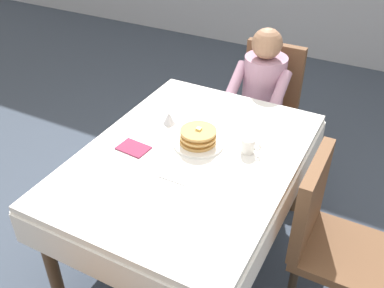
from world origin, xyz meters
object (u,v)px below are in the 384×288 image
object	(u,v)px
dining_table_main	(190,168)
chair_right_side	(326,231)
cup_coffee	(248,145)
knife_right_of_plate	(228,155)
spoon_near_edge	(171,180)
diner_person	(262,91)
plate_breakfast	(198,143)
breakfast_stack	(198,136)
chair_diner	(267,98)
fork_left_of_plate	(167,137)
syrup_pitcher	(169,118)

from	to	relation	value
dining_table_main	chair_right_side	bearing A→B (deg)	0.00
chair_right_side	cup_coffee	xyz separation A→B (m)	(-0.50, 0.17, 0.25)
knife_right_of_plate	spoon_near_edge	world-z (taller)	same
diner_person	plate_breakfast	bearing A→B (deg)	87.02
chair_right_side	knife_right_of_plate	size ratio (longest dim) A/B	4.65
chair_right_side	cup_coffee	size ratio (longest dim) A/B	8.23
breakfast_stack	spoon_near_edge	xyz separation A→B (m)	(0.03, -0.34, -0.06)
dining_table_main	knife_right_of_plate	world-z (taller)	knife_right_of_plate
chair_diner	chair_right_side	xyz separation A→B (m)	(0.73, -1.17, 0.00)
fork_left_of_plate	knife_right_of_plate	xyz separation A→B (m)	(0.38, 0.00, 0.00)
cup_coffee	syrup_pitcher	world-z (taller)	cup_coffee
cup_coffee	syrup_pitcher	xyz separation A→B (m)	(-0.53, 0.05, -0.01)
chair_right_side	breakfast_stack	bearing A→B (deg)	-97.99
breakfast_stack	syrup_pitcher	xyz separation A→B (m)	(-0.25, 0.12, -0.02)
chair_right_side	plate_breakfast	distance (m)	0.81
plate_breakfast	spoon_near_edge	size ratio (longest dim) A/B	1.87
dining_table_main	knife_right_of_plate	size ratio (longest dim) A/B	7.62
dining_table_main	plate_breakfast	distance (m)	0.15
plate_breakfast	breakfast_stack	size ratio (longest dim) A/B	1.34
plate_breakfast	fork_left_of_plate	size ratio (longest dim) A/B	1.56
chair_diner	knife_right_of_plate	world-z (taller)	chair_diner
chair_diner	diner_person	world-z (taller)	diner_person
chair_right_side	breakfast_stack	size ratio (longest dim) A/B	4.44
breakfast_stack	knife_right_of_plate	bearing A→B (deg)	-6.03
plate_breakfast	knife_right_of_plate	xyz separation A→B (m)	(0.19, -0.02, -0.01)
breakfast_stack	knife_right_of_plate	world-z (taller)	breakfast_stack
syrup_pitcher	knife_right_of_plate	bearing A→B (deg)	-17.04
dining_table_main	chair_right_side	world-z (taller)	chair_right_side
diner_person	breakfast_stack	distance (m)	0.92
chair_right_side	chair_diner	bearing A→B (deg)	-148.12
chair_diner	spoon_near_edge	world-z (taller)	chair_diner
plate_breakfast	spoon_near_edge	world-z (taller)	plate_breakfast
cup_coffee	fork_left_of_plate	bearing A→B (deg)	-169.75
cup_coffee	fork_left_of_plate	xyz separation A→B (m)	(-0.46, -0.08, -0.04)
chair_right_side	spoon_near_edge	distance (m)	0.81
dining_table_main	plate_breakfast	world-z (taller)	plate_breakfast
dining_table_main	spoon_near_edge	distance (m)	0.25
dining_table_main	syrup_pitcher	size ratio (longest dim) A/B	19.05
syrup_pitcher	fork_left_of_plate	world-z (taller)	syrup_pitcher
fork_left_of_plate	knife_right_of_plate	world-z (taller)	same
diner_person	spoon_near_edge	world-z (taller)	diner_person
chair_diner	plate_breakfast	distance (m)	1.08
breakfast_stack	spoon_near_edge	size ratio (longest dim) A/B	1.40
syrup_pitcher	diner_person	bearing A→B (deg)	69.15
chair_right_side	syrup_pitcher	distance (m)	1.08
breakfast_stack	spoon_near_edge	bearing A→B (deg)	-85.20
cup_coffee	spoon_near_edge	bearing A→B (deg)	-121.19
dining_table_main	knife_right_of_plate	xyz separation A→B (m)	(0.19, 0.09, 0.09)
fork_left_of_plate	spoon_near_edge	distance (m)	0.39
dining_table_main	breakfast_stack	size ratio (longest dim) A/B	7.28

